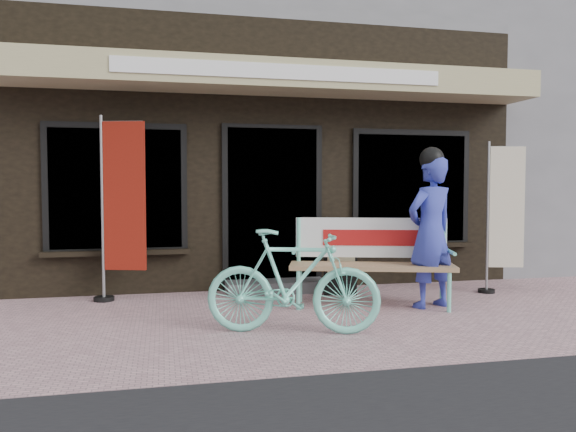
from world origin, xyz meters
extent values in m
plane|color=#BF9298|center=(0.00, 0.00, 0.00)|extent=(70.00, 70.00, 0.00)
cube|color=black|center=(0.00, 5.00, 1.80)|extent=(7.00, 6.00, 3.60)
cube|color=tan|center=(0.00, 1.65, 2.75)|extent=(7.00, 0.80, 0.35)
cube|color=white|center=(0.00, 1.24, 2.75)|extent=(4.00, 0.02, 0.18)
cube|color=black|center=(0.00, 1.98, 1.10)|extent=(1.20, 0.06, 2.10)
cube|color=black|center=(0.00, 1.97, 1.10)|extent=(1.35, 0.04, 2.20)
cube|color=black|center=(-2.00, 1.98, 1.35)|extent=(1.60, 0.06, 1.50)
cube|color=black|center=(2.00, 1.98, 1.35)|extent=(1.60, 0.06, 1.50)
cube|color=black|center=(-2.00, 1.97, 1.35)|extent=(1.75, 0.04, 1.65)
cube|color=black|center=(2.00, 1.97, 1.35)|extent=(1.75, 0.04, 1.65)
cube|color=black|center=(-2.00, 1.92, 0.55)|extent=(1.80, 0.18, 0.06)
cube|color=black|center=(2.00, 1.92, 0.55)|extent=(1.80, 0.18, 0.06)
cube|color=#59595B|center=(0.00, 1.75, 0.07)|extent=(1.30, 0.45, 0.15)
cylinder|color=#74E2C7|center=(0.03, 0.66, 0.22)|extent=(0.06, 0.06, 0.44)
cylinder|color=#74E2C7|center=(0.16, 1.06, 0.22)|extent=(0.06, 0.06, 0.44)
cylinder|color=#74E2C7|center=(1.62, 0.18, 0.22)|extent=(0.06, 0.06, 0.44)
cylinder|color=#74E2C7|center=(1.74, 0.57, 0.22)|extent=(0.06, 0.06, 0.44)
cube|color=#A27F58|center=(0.89, 0.62, 0.47)|extent=(1.92, 0.99, 0.05)
cylinder|color=#74E2C7|center=(0.14, 1.07, 0.73)|extent=(0.06, 0.06, 0.57)
cylinder|color=#74E2C7|center=(1.76, 0.57, 0.73)|extent=(0.06, 0.06, 0.57)
cube|color=white|center=(0.95, 0.84, 0.78)|extent=(1.70, 0.56, 0.47)
cube|color=#B21414|center=(0.95, 0.81, 0.78)|extent=(1.07, 0.34, 0.19)
cylinder|color=#74E2C7|center=(0.05, 0.88, 0.64)|extent=(0.17, 0.45, 0.04)
cylinder|color=#74E2C7|center=(1.73, 0.36, 0.64)|extent=(0.17, 0.45, 0.04)
imported|color=#323CAE|center=(1.54, 0.47, 0.86)|extent=(0.72, 0.58, 1.72)
sphere|color=black|center=(1.54, 0.47, 1.69)|extent=(0.35, 0.35, 0.28)
imported|color=#74E2C7|center=(-0.25, -0.31, 0.49)|extent=(1.69, 0.94, 0.98)
cylinder|color=gray|center=(-2.14, 1.65, 1.11)|extent=(0.05, 0.05, 2.22)
cylinder|color=gray|center=(-1.90, 1.57, 2.14)|extent=(0.49, 0.17, 0.02)
cube|color=maroon|center=(-1.88, 1.57, 1.26)|extent=(0.49, 0.17, 1.77)
cylinder|color=black|center=(-2.14, 1.65, 0.03)|extent=(0.30, 0.30, 0.05)
cylinder|color=gray|center=(2.66, 1.11, 0.98)|extent=(0.04, 0.04, 1.96)
cylinder|color=gray|center=(2.88, 1.06, 1.89)|extent=(0.44, 0.14, 0.02)
cube|color=beige|center=(2.90, 1.05, 1.11)|extent=(0.44, 0.14, 1.56)
cylinder|color=black|center=(2.66, 1.11, 0.02)|extent=(0.26, 0.26, 0.04)
cube|color=black|center=(0.77, 1.40, 0.42)|extent=(0.42, 0.10, 0.84)
cube|color=beige|center=(0.76, 1.35, 0.51)|extent=(0.35, 0.04, 0.51)
camera|label=1|loc=(-1.44, -5.38, 1.38)|focal=35.00mm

